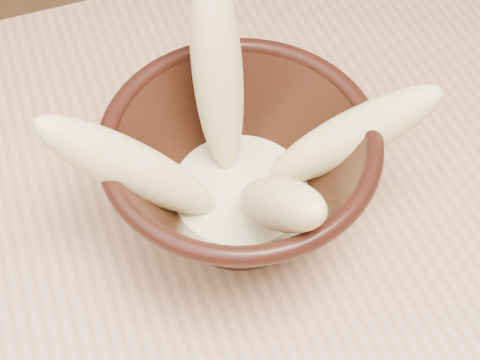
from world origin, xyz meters
The scene contains 6 objects.
bowl centered at (0.17, 0.09, 0.81)m, with size 0.20×0.20×0.11m.
milk_puddle centered at (0.17, 0.09, 0.79)m, with size 0.11×0.11×0.02m, color beige.
banana_upright centered at (0.17, 0.14, 0.87)m, with size 0.04×0.04×0.17m, color #F5EA90.
banana_left centered at (0.10, 0.09, 0.85)m, with size 0.04×0.04×0.15m, color #F5EA90.
banana_right centered at (0.25, 0.08, 0.84)m, with size 0.04×0.04×0.14m, color #F5EA90.
banana_front centered at (0.18, 0.04, 0.84)m, with size 0.04×0.04×0.13m, color #F5EA90.
Camera 1 is at (0.07, -0.19, 1.21)m, focal length 50.00 mm.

